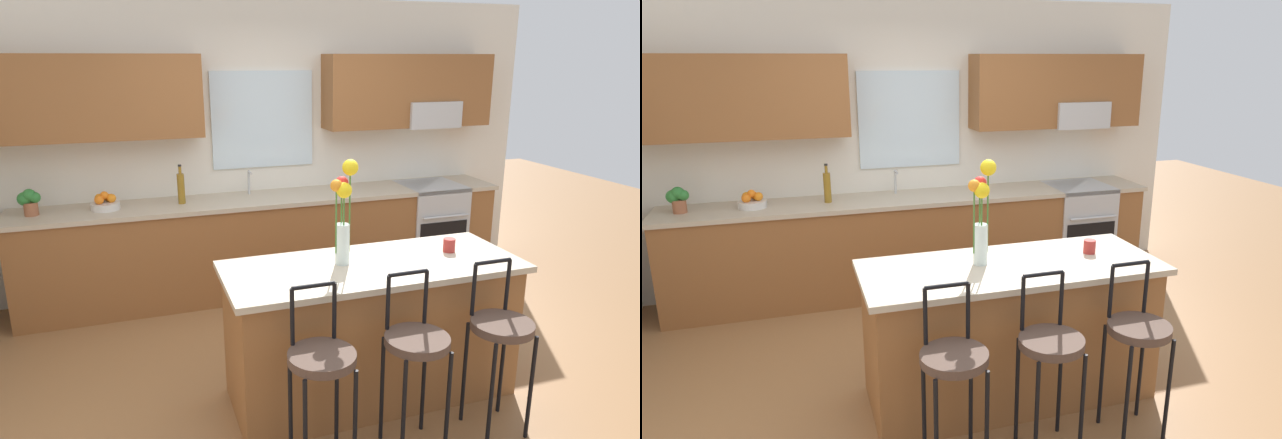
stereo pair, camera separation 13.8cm
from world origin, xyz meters
The scene contains 14 objects.
ground_plane centered at (0.00, 0.00, 0.00)m, with size 14.00×14.00×0.00m, color olive.
back_wall_assembly centered at (0.03, 1.99, 1.51)m, with size 5.60×0.50×2.70m.
counter_run centered at (0.00, 1.70, 0.47)m, with size 4.56×0.64×0.92m.
sink_faucet centered at (-0.18, 1.84, 1.06)m, with size 0.02×0.13×0.23m.
oven_range centered at (1.67, 1.68, 0.46)m, with size 0.60×0.64×0.92m.
kitchen_island centered at (0.16, -0.25, 0.46)m, with size 1.89×0.76×0.92m.
bar_stool_near centered at (-0.39, -0.84, 0.64)m, with size 0.36×0.36×1.04m.
bar_stool_middle centered at (0.16, -0.84, 0.64)m, with size 0.36×0.36×1.04m.
bar_stool_far centered at (0.71, -0.84, 0.64)m, with size 0.36×0.36×1.04m.
flower_vase centered at (-0.02, -0.19, 1.28)m, with size 0.18×0.15×0.66m.
mug_ceramic centered at (0.74, -0.20, 0.97)m, with size 0.08×0.08×0.09m, color #A52D28.
fruit_bowl_oranges centered at (-1.46, 1.70, 0.98)m, with size 0.24×0.24×0.16m.
bottle_olive_oil centered at (-0.82, 1.70, 1.06)m, with size 0.06×0.06×0.35m.
potted_plant_small centered at (-2.04, 1.70, 1.04)m, with size 0.18×0.12×0.22m.
Camera 1 is at (-1.24, -3.29, 2.17)m, focal length 31.69 mm.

